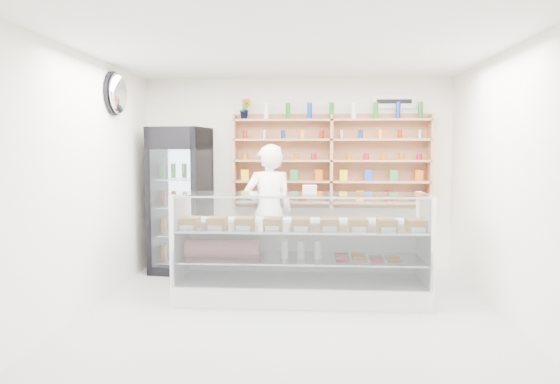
{
  "coord_description": "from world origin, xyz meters",
  "views": [
    {
      "loc": [
        0.21,
        -4.88,
        1.77
      ],
      "look_at": [
        -0.15,
        0.9,
        1.27
      ],
      "focal_mm": 32.0,
      "sensor_mm": 36.0,
      "label": 1
    }
  ],
  "objects": [
    {
      "name": "room",
      "position": [
        0.0,
        0.0,
        1.4
      ],
      "size": [
        5.0,
        5.0,
        5.0
      ],
      "color": "#9C9CA1",
      "rests_on": "ground"
    },
    {
      "name": "display_counter",
      "position": [
        0.1,
        0.88,
        0.35
      ],
      "size": [
        2.89,
        0.86,
        1.26
      ],
      "color": "white",
      "rests_on": "floor"
    },
    {
      "name": "shop_worker",
      "position": [
        -0.36,
        1.77,
        0.92
      ],
      "size": [
        0.77,
        0.61,
        1.83
      ],
      "primitive_type": "imported",
      "rotation": [
        0.0,
        0.0,
        3.43
      ],
      "color": "white",
      "rests_on": "floor"
    },
    {
      "name": "drinks_cooler",
      "position": [
        -1.66,
        2.13,
        1.04
      ],
      "size": [
        0.84,
        0.82,
        2.07
      ],
      "rotation": [
        0.0,
        0.0,
        -0.13
      ],
      "color": "black",
      "rests_on": "floor"
    },
    {
      "name": "wall_sign",
      "position": [
        1.4,
        2.47,
        2.45
      ],
      "size": [
        0.62,
        0.03,
        0.2
      ],
      "primitive_type": "cube",
      "color": "white",
      "rests_on": "back_wall"
    },
    {
      "name": "potted_plant",
      "position": [
        -0.74,
        2.34,
        2.34
      ],
      "size": [
        0.18,
        0.16,
        0.3
      ],
      "primitive_type": "imported",
      "rotation": [
        0.0,
        0.0,
        -0.18
      ],
      "color": "#1E6626",
      "rests_on": "wall_shelving"
    },
    {
      "name": "security_mirror",
      "position": [
        -2.17,
        1.2,
        2.45
      ],
      "size": [
        0.15,
        0.5,
        0.5
      ],
      "primitive_type": "ellipsoid",
      "color": "silver",
      "rests_on": "left_wall"
    },
    {
      "name": "wall_shelving",
      "position": [
        0.5,
        2.34,
        1.59
      ],
      "size": [
        2.84,
        0.28,
        1.33
      ],
      "color": "#A3704D",
      "rests_on": "back_wall"
    }
  ]
}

